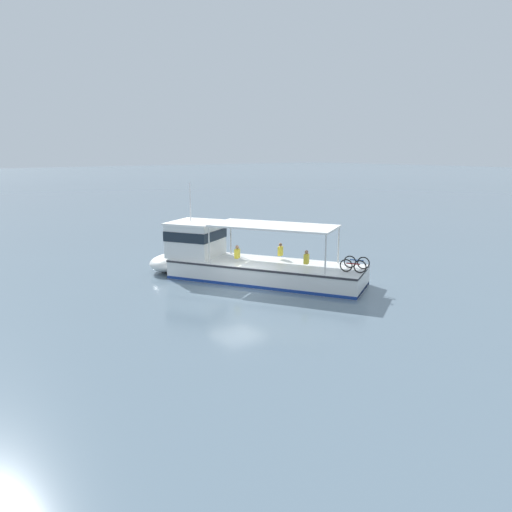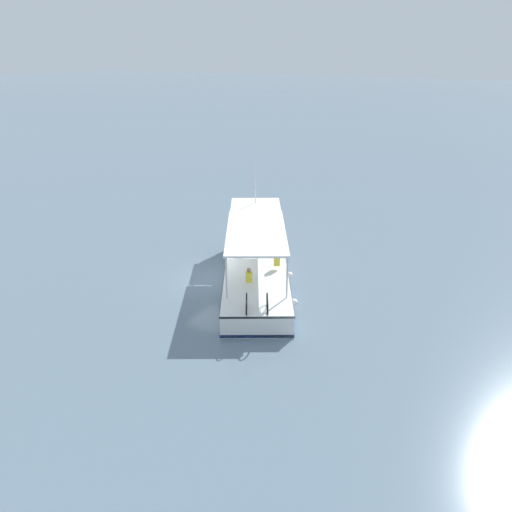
% 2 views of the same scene
% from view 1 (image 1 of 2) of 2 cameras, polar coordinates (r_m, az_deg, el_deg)
% --- Properties ---
extents(ground_plane, '(400.00, 400.00, 0.00)m').
position_cam_1_polar(ground_plane, '(25.71, -2.14, -4.00)').
color(ground_plane, slate).
extents(ferry_main, '(8.99, 12.57, 5.32)m').
position_cam_1_polar(ferry_main, '(27.81, -1.93, -0.60)').
color(ferry_main, white).
rests_on(ferry_main, ground).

